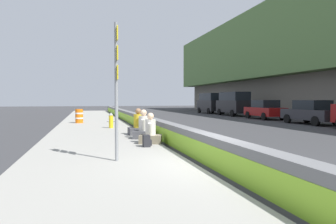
# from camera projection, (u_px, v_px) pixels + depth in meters

# --- Properties ---
(ground_plane) EXTENTS (160.00, 160.00, 0.00)m
(ground_plane) POSITION_uv_depth(u_px,v_px,m) (215.00, 170.00, 7.84)
(ground_plane) COLOR #353538
(ground_plane) RESTS_ON ground
(sidewalk_strip) EXTENTS (80.00, 4.40, 0.14)m
(sidewalk_strip) POSITION_uv_depth(u_px,v_px,m) (106.00, 173.00, 7.18)
(sidewalk_strip) COLOR gray
(sidewalk_strip) RESTS_ON ground_plane
(jersey_barrier) EXTENTS (76.00, 0.45, 0.85)m
(jersey_barrier) POSITION_uv_depth(u_px,v_px,m) (215.00, 153.00, 7.82)
(jersey_barrier) COLOR slate
(jersey_barrier) RESTS_ON ground_plane
(route_sign_post) EXTENTS (0.44, 0.09, 3.60)m
(route_sign_post) POSITION_uv_depth(u_px,v_px,m) (117.00, 81.00, 8.21)
(route_sign_post) COLOR gray
(route_sign_post) RESTS_ON sidewalk_strip
(fire_hydrant) EXTENTS (0.26, 0.46, 0.88)m
(fire_hydrant) POSITION_uv_depth(u_px,v_px,m) (111.00, 120.00, 17.88)
(fire_hydrant) COLOR gold
(fire_hydrant) RESTS_ON sidewalk_strip
(seated_person_foreground) EXTENTS (0.89, 0.97, 1.12)m
(seated_person_foreground) POSITION_uv_depth(u_px,v_px,m) (151.00, 134.00, 11.64)
(seated_person_foreground) COLOR #706651
(seated_person_foreground) RESTS_ON sidewalk_strip
(seated_person_middle) EXTENTS (0.91, 1.00, 1.20)m
(seated_person_middle) POSITION_uv_depth(u_px,v_px,m) (144.00, 129.00, 13.07)
(seated_person_middle) COLOR #424247
(seated_person_middle) RESTS_ON sidewalk_strip
(seated_person_rear) EXTENTS (0.78, 0.89, 1.21)m
(seated_person_rear) POSITION_uv_depth(u_px,v_px,m) (138.00, 126.00, 14.42)
(seated_person_rear) COLOR #424247
(seated_person_rear) RESTS_ON sidewalk_strip
(backpack) EXTENTS (0.32, 0.28, 0.40)m
(backpack) POSITION_uv_depth(u_px,v_px,m) (147.00, 141.00, 10.76)
(backpack) COLOR #232328
(backpack) RESTS_ON sidewalk_strip
(construction_barrel) EXTENTS (0.54, 0.54, 0.95)m
(construction_barrel) POSITION_uv_depth(u_px,v_px,m) (79.00, 116.00, 21.72)
(construction_barrel) COLOR orange
(construction_barrel) RESTS_ON sidewalk_strip
(parked_car_third) EXTENTS (4.55, 2.06, 1.71)m
(parked_car_third) POSITION_uv_depth(u_px,v_px,m) (311.00, 112.00, 22.34)
(parked_car_third) COLOR #28282D
(parked_car_third) RESTS_ON ground_plane
(parked_car_fourth) EXTENTS (4.55, 2.04, 1.71)m
(parked_car_fourth) POSITION_uv_depth(u_px,v_px,m) (265.00, 110.00, 28.15)
(parked_car_fourth) COLOR maroon
(parked_car_fourth) RESTS_ON ground_plane
(parked_car_midline) EXTENTS (5.11, 2.11, 2.56)m
(parked_car_midline) POSITION_uv_depth(u_px,v_px,m) (234.00, 103.00, 34.16)
(parked_car_midline) COLOR black
(parked_car_midline) RESTS_ON ground_plane
(parked_car_far) EXTENTS (5.10, 2.10, 2.56)m
(parked_car_far) POSITION_uv_depth(u_px,v_px,m) (211.00, 103.00, 40.08)
(parked_car_far) COLOR black
(parked_car_far) RESTS_ON ground_plane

